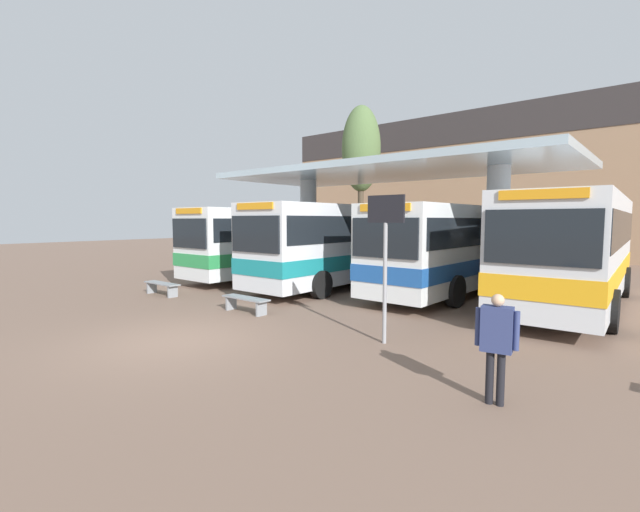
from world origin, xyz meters
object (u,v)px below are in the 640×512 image
at_px(transit_bus_center_bay, 345,241).
at_px(waiting_bench_near_pillar, 246,301).
at_px(transit_bus_left_bay, 291,239).
at_px(pedestrian_waiting, 497,338).
at_px(waiting_bench_mid_platform, 162,286).
at_px(transit_bus_far_right_bay, 574,246).
at_px(poplar_tree_behind_left, 361,150).
at_px(info_sign_platform, 385,239).
at_px(transit_bus_right_bay, 466,244).

relative_size(transit_bus_center_bay, waiting_bench_near_pillar, 6.04).
distance_m(transit_bus_left_bay, pedestrian_waiting, 15.62).
xyz_separation_m(transit_bus_left_bay, waiting_bench_mid_platform, (0.36, -7.23, -1.46)).
height_order(transit_bus_far_right_bay, waiting_bench_mid_platform, transit_bus_far_right_bay).
bearing_deg(pedestrian_waiting, transit_bus_center_bay, 127.70).
relative_size(transit_bus_far_right_bay, pedestrian_waiting, 6.37).
distance_m(transit_bus_far_right_bay, waiting_bench_near_pillar, 10.44).
relative_size(pedestrian_waiting, poplar_tree_behind_left, 0.16).
bearing_deg(transit_bus_far_right_bay, info_sign_platform, 70.25).
height_order(transit_bus_center_bay, info_sign_platform, transit_bus_center_bay).
height_order(waiting_bench_near_pillar, poplar_tree_behind_left, poplar_tree_behind_left).
bearing_deg(transit_bus_left_bay, transit_bus_center_bay, 167.00).
height_order(transit_bus_left_bay, transit_bus_far_right_bay, transit_bus_far_right_bay).
relative_size(info_sign_platform, pedestrian_waiting, 1.97).
xyz_separation_m(transit_bus_center_bay, info_sign_platform, (5.75, -6.39, 0.47)).
bearing_deg(waiting_bench_mid_platform, waiting_bench_near_pillar, -0.00).
distance_m(transit_bus_left_bay, transit_bus_right_bay, 8.45).
bearing_deg(pedestrian_waiting, transit_bus_far_right_bay, 83.70).
relative_size(transit_bus_center_bay, transit_bus_far_right_bay, 0.96).
bearing_deg(pedestrian_waiting, transit_bus_left_bay, 135.29).
xyz_separation_m(transit_bus_right_bay, pedestrian_waiting, (4.34, -10.26, -0.80)).
bearing_deg(transit_bus_right_bay, transit_bus_left_bay, 9.75).
distance_m(info_sign_platform, poplar_tree_behind_left, 20.71).
height_order(transit_bus_center_bay, transit_bus_right_bay, transit_bus_center_bay).
height_order(transit_bus_center_bay, transit_bus_far_right_bay, transit_bus_far_right_bay).
distance_m(waiting_bench_near_pillar, poplar_tree_behind_left, 18.98).
relative_size(transit_bus_center_bay, waiting_bench_mid_platform, 5.77).
xyz_separation_m(waiting_bench_mid_platform, info_sign_platform, (9.43, -0.12, 1.98)).
distance_m(transit_bus_right_bay, poplar_tree_behind_left, 14.04).
relative_size(transit_bus_left_bay, transit_bus_far_right_bay, 1.09).
bearing_deg(waiting_bench_near_pillar, transit_bus_far_right_bay, 45.36).
height_order(transit_bus_right_bay, waiting_bench_near_pillar, transit_bus_right_bay).
bearing_deg(poplar_tree_behind_left, waiting_bench_near_pillar, -67.01).
xyz_separation_m(waiting_bench_near_pillar, poplar_tree_behind_left, (-6.88, 16.21, 7.09)).
height_order(transit_bus_far_right_bay, poplar_tree_behind_left, poplar_tree_behind_left).
relative_size(transit_bus_right_bay, transit_bus_far_right_bay, 1.14).
bearing_deg(transit_bus_center_bay, transit_bus_far_right_bay, -172.94).
height_order(transit_bus_left_bay, transit_bus_right_bay, transit_bus_right_bay).
xyz_separation_m(transit_bus_right_bay, info_sign_platform, (1.42, -8.55, 0.51)).
distance_m(waiting_bench_mid_platform, poplar_tree_behind_left, 17.83).
bearing_deg(transit_bus_far_right_bay, pedestrian_waiting, 91.37).
distance_m(transit_bus_far_right_bay, info_sign_platform, 7.86).
height_order(waiting_bench_mid_platform, poplar_tree_behind_left, poplar_tree_behind_left).
relative_size(transit_bus_left_bay, transit_bus_right_bay, 0.96).
bearing_deg(poplar_tree_behind_left, transit_bus_left_bay, -78.08).
relative_size(transit_bus_center_bay, transit_bus_right_bay, 0.85).
bearing_deg(waiting_bench_near_pillar, pedestrian_waiting, -13.28).
bearing_deg(transit_bus_center_bay, pedestrian_waiting, 136.57).
bearing_deg(transit_bus_right_bay, transit_bus_far_right_bay, 165.86).
xyz_separation_m(transit_bus_left_bay, pedestrian_waiting, (12.71, -9.06, -0.79)).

